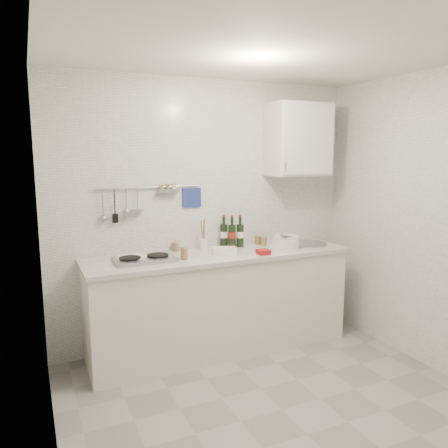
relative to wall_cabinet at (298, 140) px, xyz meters
name	(u,v)px	position (x,y,z in m)	size (l,w,h in m)	color
floor	(282,410)	(-0.90, -1.22, -1.95)	(3.00, 3.00, 0.00)	gray
ceiling	(291,43)	(-0.90, -1.22, 0.55)	(3.00, 3.00, 0.00)	silver
back_wall	(207,213)	(-0.90, 0.18, -0.70)	(3.00, 0.02, 2.50)	silver
wall_left	(46,262)	(-2.40, -1.22, -0.70)	(0.02, 2.80, 2.50)	silver
wall_right	(443,224)	(0.60, -1.22, -0.70)	(0.02, 2.80, 2.50)	silver
counter	(220,304)	(-0.89, -0.12, -1.52)	(2.44, 0.64, 0.96)	silver
wall_rail	(147,198)	(-1.50, 0.15, -0.52)	(0.98, 0.09, 0.34)	#93969B
wall_cabinet	(298,140)	(0.00, 0.00, 0.00)	(0.60, 0.38, 0.70)	silver
plate_stack_hob	(131,259)	(-1.70, -0.07, -1.01)	(0.27, 0.27, 0.03)	#44559B
plate_stack_sink	(285,242)	(-0.23, -0.17, -0.98)	(0.31, 0.30, 0.12)	white
wine_bottles	(232,231)	(-0.68, 0.08, -0.87)	(0.22, 0.14, 0.31)	black
butter_dish	(224,251)	(-0.88, -0.17, -1.00)	(0.21, 0.11, 0.06)	white
strawberry_punnet	(263,252)	(-0.56, -0.33, -1.01)	(0.11, 0.11, 0.04)	red
utensil_crock	(203,243)	(-0.99, 0.05, -0.96)	(0.07, 0.07, 0.30)	white
jar_a	(176,246)	(-1.24, 0.13, -0.98)	(0.07, 0.07, 0.09)	olive
jar_b	(258,239)	(-0.39, 0.09, -0.98)	(0.07, 0.07, 0.09)	olive
jar_c	(263,241)	(-0.37, 0.02, -0.99)	(0.07, 0.07, 0.09)	olive
jar_d	(184,253)	(-1.27, -0.21, -0.97)	(0.07, 0.07, 0.11)	olive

